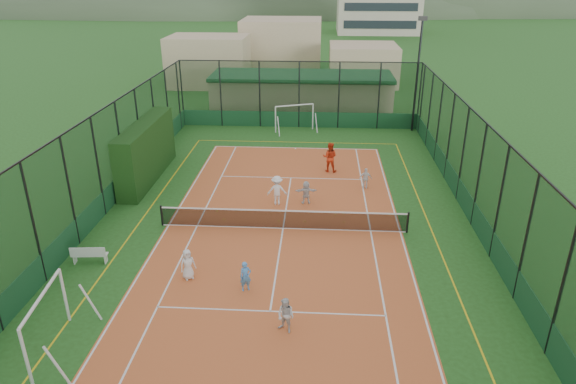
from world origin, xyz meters
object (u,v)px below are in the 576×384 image
child_far_left (277,190)px  coach (330,157)px  child_near_right (286,316)px  child_far_right (366,178)px  child_near_mid (246,276)px  futsal_goal_far (294,118)px  child_near_left (188,264)px  floodlight_ne (417,76)px  child_far_back (306,192)px  clubhouse (302,93)px  white_bench (90,254)px  futsal_goal_near (47,324)px

child_far_left → coach: (2.77, 4.91, 0.12)m
child_near_right → child_far_right: (3.60, 12.60, -0.05)m
child_near_mid → child_far_left: child_far_left is taller
futsal_goal_far → child_near_left: bearing=-119.8°
child_far_left → child_far_right: size_ratio=1.34×
floodlight_ne → child_far_back: floodlight_ne is taller
child_near_mid → child_far_back: (2.04, 8.05, 0.01)m
futsal_goal_far → child_near_mid: size_ratio=2.53×
floodlight_ne → child_far_back: size_ratio=6.72×
clubhouse → floodlight_ne: bearing=-32.1°
child_far_right → clubhouse: bearing=-71.7°
futsal_goal_far → white_bench: bearing=-132.1°
clubhouse → child_near_left: 26.69m
futsal_goal_near → child_near_right: (7.42, 1.43, -0.39)m
child_near_right → white_bench: bearing=-174.3°
child_far_right → child_far_back: bearing=38.4°
clubhouse → futsal_goal_far: size_ratio=4.99×
futsal_goal_far → child_near_left: size_ratio=2.40×
child_near_mid → child_near_right: size_ratio=0.94×
clubhouse → white_bench: (-7.80, -25.54, -1.17)m
child_near_mid → child_far_right: child_near_mid is taller
child_far_back → child_far_right: bearing=-152.4°
clubhouse → futsal_goal_near: (-6.79, -30.88, -0.54)m
child_near_left → coach: bearing=29.8°
floodlight_ne → child_near_left: (-12.03, -21.06, -3.48)m
child_near_right → futsal_goal_far: bearing=122.8°
futsal_goal_near → child_far_right: (11.02, 14.03, -0.44)m
futsal_goal_near → child_far_right: bearing=-44.4°
child_near_left → child_far_left: bearing=32.8°
futsal_goal_near → child_far_back: 14.16m
floodlight_ne → futsal_goal_near: size_ratio=2.57×
futsal_goal_near → child_far_right: 17.85m
child_far_left → coach: 5.64m
futsal_goal_near → child_near_right: futsal_goal_near is taller
child_near_left → child_far_back: (4.42, 7.40, -0.02)m
white_bench → child_far_right: 14.85m
floodlight_ne → futsal_goal_far: (-8.90, -0.64, -3.14)m
child_far_right → coach: (-1.97, 2.48, 0.32)m
futsal_goal_far → child_far_right: 11.73m
child_near_right → child_near_left: bearing=174.1°
futsal_goal_near → child_far_left: (6.28, 11.60, -0.24)m
child_near_left → child_near_right: (4.06, -2.99, 0.01)m
coach → child_far_right: bearing=137.6°
clubhouse → coach: 14.56m
child_far_right → child_far_back: child_far_back is taller
futsal_goal_far → clubhouse: bearing=66.1°
futsal_goal_far → child_near_left: (-3.13, -20.42, -0.34)m
futsal_goal_near → child_near_right: bearing=-85.3°
floodlight_ne → child_far_right: size_ratio=7.03×
clubhouse → child_far_left: clubhouse is taller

